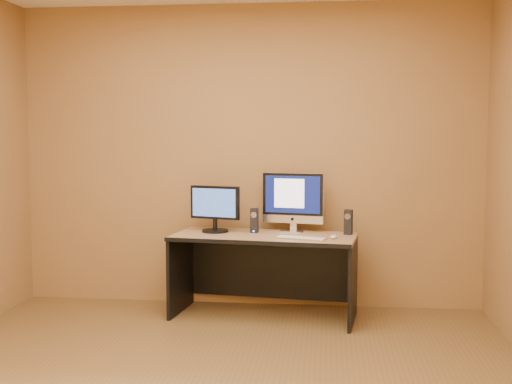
% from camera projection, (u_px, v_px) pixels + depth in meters
% --- Properties ---
extents(walls, '(4.00, 4.00, 2.60)m').
position_uv_depth(walls, '(206.00, 168.00, 3.58)').
color(walls, olive).
rests_on(walls, ground).
extents(desk, '(1.53, 0.81, 0.68)m').
position_uv_depth(desk, '(264.00, 276.00, 5.21)').
color(desk, tan).
rests_on(desk, ground).
extents(imac, '(0.55, 0.29, 0.50)m').
position_uv_depth(imac, '(292.00, 202.00, 5.34)').
color(imac, silver).
rests_on(imac, desk).
extents(second_monitor, '(0.48, 0.33, 0.38)m').
position_uv_depth(second_monitor, '(215.00, 209.00, 5.32)').
color(second_monitor, black).
rests_on(second_monitor, desk).
extents(speaker_left, '(0.07, 0.07, 0.20)m').
position_uv_depth(speaker_left, '(254.00, 220.00, 5.30)').
color(speaker_left, black).
rests_on(speaker_left, desk).
extents(speaker_right, '(0.08, 0.08, 0.20)m').
position_uv_depth(speaker_right, '(348.00, 222.00, 5.20)').
color(speaker_right, black).
rests_on(speaker_right, desk).
extents(keyboard, '(0.41, 0.22, 0.02)m').
position_uv_depth(keyboard, '(301.00, 238.00, 4.97)').
color(keyboard, '#BCBDC1').
rests_on(keyboard, desk).
extents(mouse, '(0.06, 0.10, 0.03)m').
position_uv_depth(mouse, '(334.00, 237.00, 5.00)').
color(mouse, silver).
rests_on(mouse, desk).
extents(cable_a, '(0.03, 0.20, 0.01)m').
position_uv_depth(cable_a, '(302.00, 230.00, 5.41)').
color(cable_a, black).
rests_on(cable_a, desk).
extents(cable_b, '(0.08, 0.15, 0.01)m').
position_uv_depth(cable_b, '(287.00, 230.00, 5.44)').
color(cable_b, black).
rests_on(cable_b, desk).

